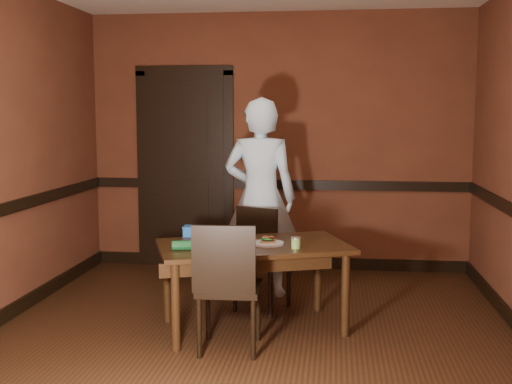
% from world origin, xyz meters
% --- Properties ---
extents(floor, '(4.00, 4.50, 0.01)m').
position_xyz_m(floor, '(0.00, 0.00, 0.00)').
color(floor, black).
rests_on(floor, ground).
extents(wall_back, '(4.00, 0.02, 2.70)m').
position_xyz_m(wall_back, '(0.00, 2.25, 1.35)').
color(wall_back, '#572B1A').
rests_on(wall_back, ground).
extents(wall_front, '(4.00, 0.02, 2.70)m').
position_xyz_m(wall_front, '(0.00, -2.25, 1.35)').
color(wall_front, '#572B1A').
rests_on(wall_front, ground).
extents(dado_back, '(4.00, 0.03, 0.10)m').
position_xyz_m(dado_back, '(0.00, 2.23, 0.90)').
color(dado_back, black).
rests_on(dado_back, ground).
extents(baseboard_back, '(4.00, 0.03, 0.12)m').
position_xyz_m(baseboard_back, '(0.00, 2.23, 0.06)').
color(baseboard_back, black).
rests_on(baseboard_back, ground).
extents(door, '(1.05, 0.07, 2.20)m').
position_xyz_m(door, '(-1.00, 2.22, 1.09)').
color(door, black).
rests_on(door, ground).
extents(dining_table, '(1.61, 1.24, 0.66)m').
position_xyz_m(dining_table, '(-0.01, 0.23, 0.33)').
color(dining_table, black).
rests_on(dining_table, floor).
extents(chair_far, '(0.51, 0.51, 0.85)m').
position_xyz_m(chair_far, '(0.00, 0.73, 0.42)').
color(chair_far, black).
rests_on(chair_far, floor).
extents(chair_near, '(0.44, 0.44, 0.92)m').
position_xyz_m(chair_near, '(-0.12, -0.21, 0.46)').
color(chair_near, black).
rests_on(chair_near, floor).
extents(person, '(0.67, 0.45, 1.79)m').
position_xyz_m(person, '(-0.07, 1.20, 0.90)').
color(person, silver).
rests_on(person, floor).
extents(sandwich_plate, '(0.24, 0.24, 0.06)m').
position_xyz_m(sandwich_plate, '(0.10, 0.24, 0.68)').
color(sandwich_plate, silver).
rests_on(sandwich_plate, dining_table).
extents(sauce_jar, '(0.07, 0.07, 0.08)m').
position_xyz_m(sauce_jar, '(0.32, 0.12, 0.71)').
color(sauce_jar, olive).
rests_on(sauce_jar, dining_table).
extents(cheese_saucer, '(0.16, 0.16, 0.05)m').
position_xyz_m(cheese_saucer, '(-0.39, 0.26, 0.68)').
color(cheese_saucer, silver).
rests_on(cheese_saucer, dining_table).
extents(food_tub, '(0.20, 0.14, 0.08)m').
position_xyz_m(food_tub, '(-0.51, 0.49, 0.71)').
color(food_tub, '#2162B2').
rests_on(food_tub, dining_table).
extents(wrapped_veg, '(0.27, 0.13, 0.07)m').
position_xyz_m(wrapped_veg, '(-0.44, -0.03, 0.70)').
color(wrapped_veg, '#11411C').
rests_on(wrapped_veg, dining_table).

